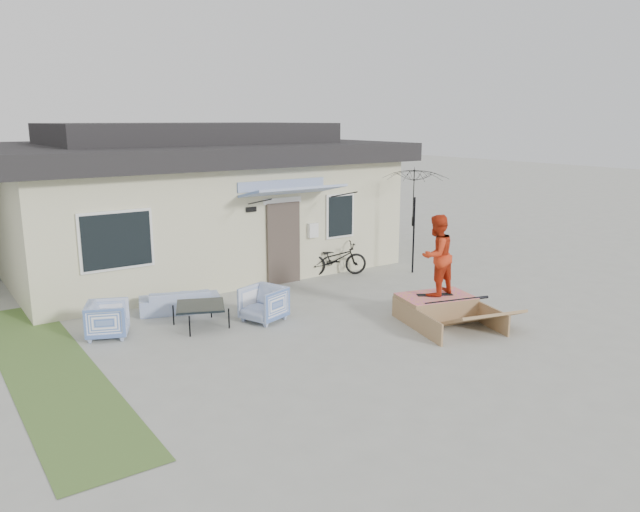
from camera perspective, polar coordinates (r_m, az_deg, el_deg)
ground at (r=11.79m, az=3.82°, el=-7.95°), size 90.00×90.00×0.00m
grass_strip at (r=11.52m, az=-24.08°, el=-9.57°), size 1.40×8.00×0.01m
house at (r=18.12m, az=-12.06°, el=5.41°), size 10.80×8.49×4.10m
loveseat at (r=13.76m, az=-13.03°, el=-3.75°), size 1.80×1.01×0.67m
armchair_left at (r=12.56m, az=-19.28°, el=-5.47°), size 0.95×0.97×0.78m
armchair_right at (r=12.84m, az=-5.33°, el=-4.32°), size 0.96×0.99×0.81m
coffee_table at (r=12.71m, az=-11.10°, el=-5.51°), size 1.24×1.24×0.47m
bicycle at (r=16.46m, az=1.45°, el=0.06°), size 1.83×1.22×1.11m
patio_umbrella at (r=16.73m, az=8.85°, el=4.28°), size 2.07×1.96×2.20m
skate_ramp at (r=13.19m, az=10.76°, el=-4.74°), size 1.95×2.31×0.50m
skateboard at (r=13.16m, az=10.70°, el=-3.54°), size 0.76×0.52×0.05m
skater at (r=12.94m, az=10.86°, el=0.20°), size 0.92×0.76×1.71m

